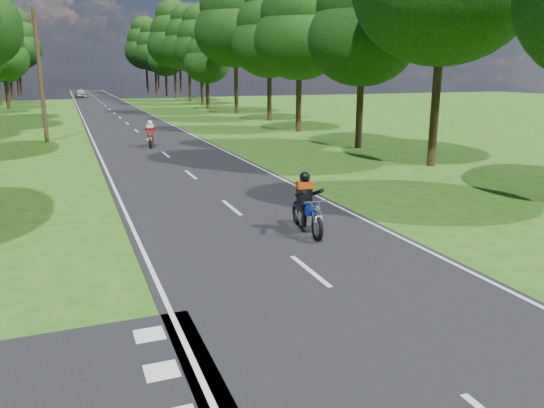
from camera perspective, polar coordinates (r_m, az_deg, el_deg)
name	(u,v)px	position (r m, az deg, el deg)	size (l,w,h in m)	color
ground	(355,308)	(10.36, 8.88, -10.97)	(160.00, 160.00, 0.00)	#225914
main_road	(114,113)	(58.42, -16.61, 9.36)	(7.00, 140.00, 0.02)	black
road_markings	(114,114)	(56.55, -16.58, 9.23)	(7.40, 140.00, 0.01)	silver
treeline	(114,36)	(68.52, -16.65, 16.91)	(40.00, 115.35, 14.78)	black
telegraph_pole	(40,75)	(36.08, -23.66, 12.59)	(1.20, 0.26, 8.00)	#382616
rider_near_blue	(307,203)	(14.56, 3.80, 0.15)	(0.66, 1.98, 1.65)	navy
rider_far_red	(150,134)	(31.83, -12.95, 7.38)	(0.61, 1.83, 1.52)	#B30D0E
distant_car	(80,93)	(92.38, -19.91, 11.14)	(1.67, 4.15, 1.42)	silver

